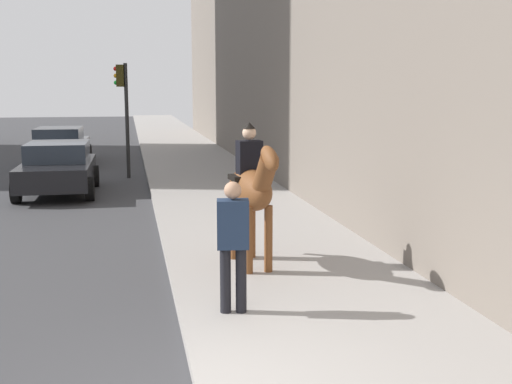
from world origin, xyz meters
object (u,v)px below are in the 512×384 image
object	(u,v)px
car_near_lane	(58,167)
traffic_light_near_curb	(124,102)
pedestrian_greeting	(233,238)
car_mid_lane	(60,145)
mounted_horse_near	(252,187)

from	to	relation	value
car_near_lane	traffic_light_near_curb	world-z (taller)	traffic_light_near_curb
pedestrian_greeting	car_near_lane	xyz separation A→B (m)	(10.66, 3.21, -0.35)
car_mid_lane	pedestrian_greeting	bearing A→B (deg)	-166.55
car_near_lane	traffic_light_near_curb	xyz separation A→B (m)	(2.83, -1.84, 1.75)
car_mid_lane	traffic_light_near_curb	size ratio (longest dim) A/B	1.23
pedestrian_greeting	car_near_lane	world-z (taller)	pedestrian_greeting
mounted_horse_near	pedestrian_greeting	distance (m)	2.15
pedestrian_greeting	car_mid_lane	world-z (taller)	pedestrian_greeting
pedestrian_greeting	car_mid_lane	distance (m)	18.15
mounted_horse_near	car_near_lane	xyz separation A→B (m)	(8.62, 3.84, -0.66)
mounted_horse_near	car_near_lane	bearing A→B (deg)	-161.81
traffic_light_near_curb	car_near_lane	bearing A→B (deg)	146.98
pedestrian_greeting	traffic_light_near_curb	world-z (taller)	traffic_light_near_curb
pedestrian_greeting	car_mid_lane	bearing A→B (deg)	20.61
traffic_light_near_curb	car_mid_lane	bearing A→B (deg)	30.20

